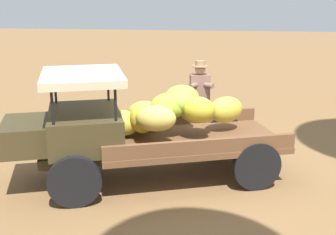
# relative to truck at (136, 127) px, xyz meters

# --- Properties ---
(ground_plane) EXTENTS (60.00, 60.00, 0.00)m
(ground_plane) POSITION_rel_truck_xyz_m (-0.71, -0.28, -0.90)
(ground_plane) COLOR brown
(truck) EXTENTS (4.66, 2.91, 1.83)m
(truck) POSITION_rel_truck_xyz_m (0.00, 0.00, 0.00)
(truck) COLOR #3F361E
(truck) RESTS_ON ground
(farmer) EXTENTS (0.52, 0.49, 1.69)m
(farmer) POSITION_rel_truck_xyz_m (-0.91, -2.14, 0.06)
(farmer) COLOR #3C4545
(farmer) RESTS_ON ground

